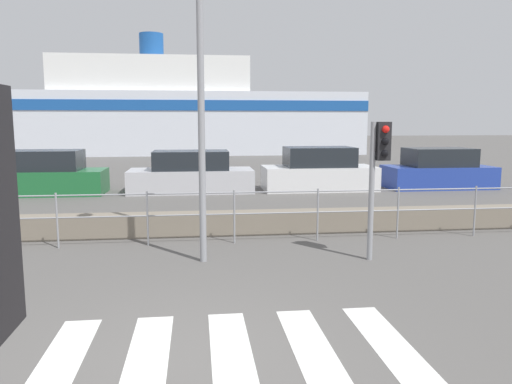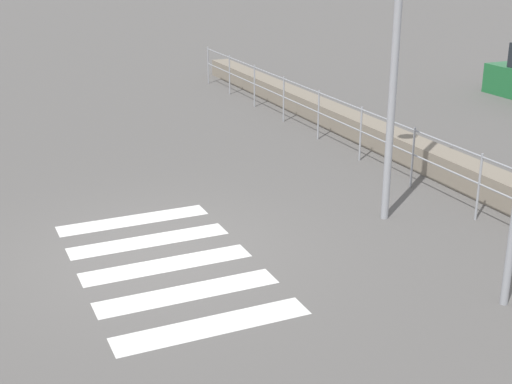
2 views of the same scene
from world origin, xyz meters
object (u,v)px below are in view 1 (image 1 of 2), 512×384
(traffic_light_far, at_px, (379,159))
(parked_car_green, at_px, (46,176))
(streetlamp, at_px, (200,38))
(ferry_boat, at_px, (186,114))
(parked_car_silver, at_px, (191,174))
(parked_car_white, at_px, (319,172))
(parked_car_blue, at_px, (438,171))

(traffic_light_far, height_order, parked_car_green, traffic_light_far)
(streetlamp, distance_m, ferry_boat, 30.87)
(ferry_boat, bearing_deg, streetlamp, -88.43)
(parked_car_silver, bearing_deg, parked_car_green, 180.00)
(ferry_boat, bearing_deg, parked_car_green, -101.58)
(traffic_light_far, xyz_separation_m, parked_car_white, (1.25, 9.33, -1.17))
(parked_car_blue, bearing_deg, parked_car_white, 180.00)
(parked_car_white, xyz_separation_m, parked_car_blue, (4.64, 0.00, -0.03))
(ferry_boat, relative_size, parked_car_blue, 6.50)
(ferry_boat, xyz_separation_m, parked_car_green, (-4.42, -21.54, -2.44))
(streetlamp, height_order, parked_car_white, streetlamp)
(traffic_light_far, relative_size, parked_car_white, 0.61)
(streetlamp, bearing_deg, parked_car_white, 64.79)
(parked_car_green, xyz_separation_m, parked_car_silver, (4.97, -0.00, -0.02))
(streetlamp, bearing_deg, parked_car_blue, 45.89)
(traffic_light_far, bearing_deg, ferry_boat, 97.34)
(traffic_light_far, distance_m, parked_car_silver, 10.01)
(parked_car_silver, height_order, parked_car_white, parked_car_white)
(streetlamp, relative_size, ferry_boat, 0.24)
(traffic_light_far, relative_size, parked_car_silver, 0.57)
(parked_car_silver, bearing_deg, traffic_light_far, -69.87)
(ferry_boat, height_order, parked_car_white, ferry_boat)
(traffic_light_far, distance_m, parked_car_white, 9.49)
(parked_car_silver, height_order, parked_car_blue, parked_car_blue)
(traffic_light_far, xyz_separation_m, parked_car_silver, (-3.42, 9.33, -1.21))
(parked_car_silver, bearing_deg, ferry_boat, 91.47)
(parked_car_white, bearing_deg, parked_car_blue, 0.00)
(ferry_boat, distance_m, parked_car_silver, 21.69)
(streetlamp, xyz_separation_m, parked_car_green, (-5.26, 9.30, -3.23))
(parked_car_green, xyz_separation_m, parked_car_white, (9.64, 0.00, 0.02))
(streetlamp, height_order, parked_car_blue, streetlamp)
(streetlamp, xyz_separation_m, parked_car_silver, (-0.29, 9.30, -3.25))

